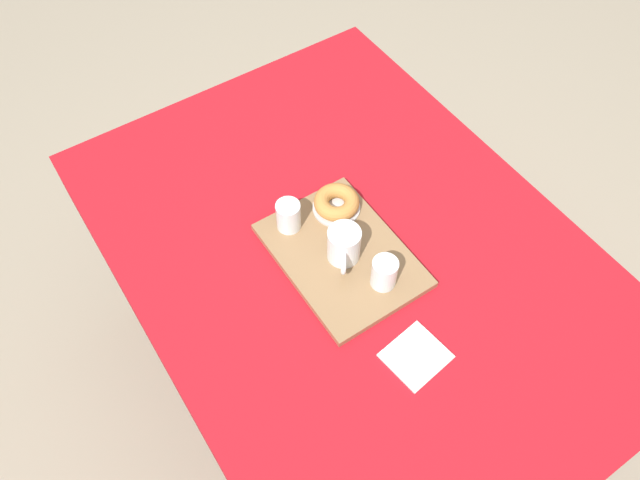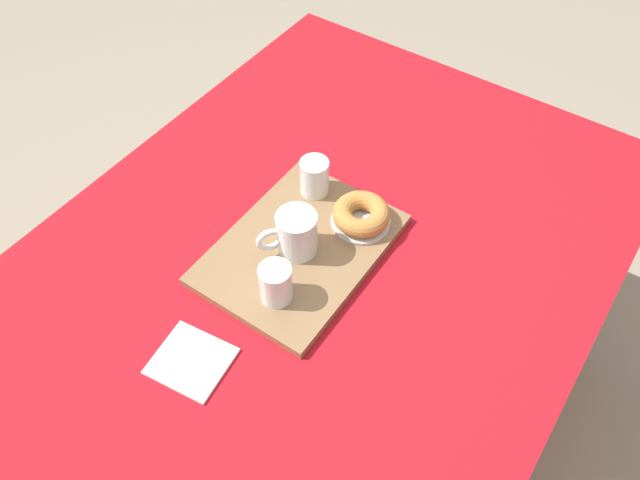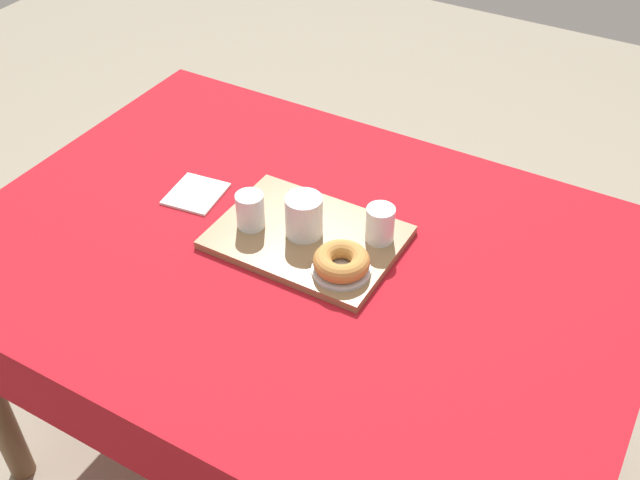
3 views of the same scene
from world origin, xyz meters
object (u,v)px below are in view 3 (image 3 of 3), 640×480
object	(u,v)px
serving_tray	(308,238)
tea_mug_left	(304,216)
dining_table	(300,281)
donut_plate_left	(341,270)
water_glass_far	(250,212)
paper_napkin	(196,194)
water_glass_near	(380,225)
sugar_donut_left	(341,261)

from	to	relation	value
serving_tray	tea_mug_left	xyz separation A→B (m)	(0.01, -0.00, 0.05)
dining_table	donut_plate_left	size ratio (longest dim) A/B	11.82
serving_tray	water_glass_far	xyz separation A→B (m)	(0.12, 0.03, 0.05)
dining_table	paper_napkin	world-z (taller)	paper_napkin
water_glass_near	donut_plate_left	bearing A→B (deg)	80.48
water_glass_far	donut_plate_left	size ratio (longest dim) A/B	0.66
serving_tray	donut_plate_left	bearing A→B (deg)	150.46
sugar_donut_left	serving_tray	bearing A→B (deg)	-29.54
water_glass_far	sugar_donut_left	size ratio (longest dim) A/B	0.70
paper_napkin	tea_mug_left	bearing A→B (deg)	177.82
tea_mug_left	water_glass_far	world-z (taller)	tea_mug_left
water_glass_far	tea_mug_left	bearing A→B (deg)	-162.42
serving_tray	sugar_donut_left	distance (m)	0.14
water_glass_near	paper_napkin	bearing A→B (deg)	6.34
water_glass_near	tea_mug_left	bearing A→B (deg)	22.20
dining_table	water_glass_near	xyz separation A→B (m)	(-0.14, -0.10, 0.15)
dining_table	paper_napkin	distance (m)	0.32
serving_tray	water_glass_far	size ratio (longest dim) A/B	4.85
dining_table	serving_tray	world-z (taller)	serving_tray
donut_plate_left	sugar_donut_left	bearing A→B (deg)	0.00
sugar_donut_left	paper_napkin	distance (m)	0.43
dining_table	donut_plate_left	bearing A→B (deg)	165.01
tea_mug_left	donut_plate_left	xyz separation A→B (m)	(-0.13, 0.07, -0.04)
sugar_donut_left	water_glass_near	bearing A→B (deg)	-99.52
tea_mug_left	sugar_donut_left	xyz separation A→B (m)	(-0.13, 0.07, -0.02)
water_glass_far	donut_plate_left	xyz separation A→B (m)	(-0.24, 0.03, -0.03)
donut_plate_left	serving_tray	bearing A→B (deg)	-29.54
water_glass_near	sugar_donut_left	distance (m)	0.13
dining_table	water_glass_near	world-z (taller)	water_glass_near
tea_mug_left	water_glass_near	xyz separation A→B (m)	(-0.15, -0.06, -0.01)
dining_table	donut_plate_left	xyz separation A→B (m)	(-0.12, 0.03, 0.11)
water_glass_near	paper_napkin	size ratio (longest dim) A/B	0.63
water_glass_near	serving_tray	bearing A→B (deg)	24.50
dining_table	paper_napkin	bearing A→B (deg)	-8.72
dining_table	tea_mug_left	xyz separation A→B (m)	(0.01, -0.04, 0.15)
water_glass_near	water_glass_far	xyz separation A→B (m)	(0.26, 0.10, 0.00)
serving_tray	donut_plate_left	xyz separation A→B (m)	(-0.12, 0.07, 0.01)
tea_mug_left	donut_plate_left	bearing A→B (deg)	152.19
serving_tray	donut_plate_left	distance (m)	0.13
water_glass_near	paper_napkin	xyz separation A→B (m)	(0.45, 0.05, -0.05)
paper_napkin	water_glass_near	bearing A→B (deg)	-173.66
tea_mug_left	water_glass_near	bearing A→B (deg)	-157.80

